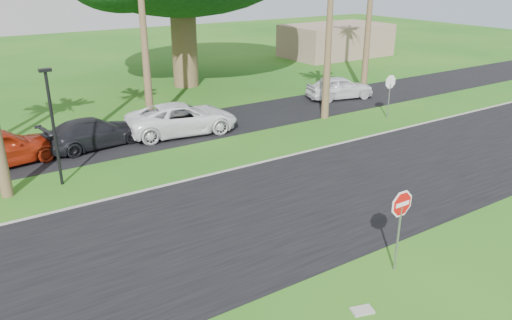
{
  "coord_description": "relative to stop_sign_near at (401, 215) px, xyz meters",
  "views": [
    {
      "loc": [
        -9.5,
        -11.04,
        8.1
      ],
      "look_at": [
        -0.58,
        2.59,
        1.8
      ],
      "focal_mm": 35.0,
      "sensor_mm": 36.0,
      "label": 1
    }
  ],
  "objects": [
    {
      "name": "ground",
      "position": [
        -0.5,
        3.0,
        -1.77
      ],
      "size": [
        120.0,
        120.0,
        0.0
      ],
      "primitive_type": "plane",
      "color": "#195816",
      "rests_on": "ground"
    },
    {
      "name": "road",
      "position": [
        -0.5,
        5.0,
        -1.76
      ],
      "size": [
        120.0,
        8.0,
        0.02
      ],
      "primitive_type": "cube",
      "color": "black",
      "rests_on": "ground"
    },
    {
      "name": "parking_strip",
      "position": [
        -0.5,
        15.5,
        -1.76
      ],
      "size": [
        120.0,
        5.0,
        0.02
      ],
      "primitive_type": "cube",
      "color": "black",
      "rests_on": "ground"
    },
    {
      "name": "curb",
      "position": [
        -0.5,
        9.05,
        -1.74
      ],
      "size": [
        120.0,
        0.12,
        0.06
      ],
      "primitive_type": "cube",
      "color": "gray",
      "rests_on": "ground"
    },
    {
      "name": "stop_sign_near",
      "position": [
        0.0,
        0.0,
        0.0
      ],
      "size": [
        1.05,
        0.07,
        2.62
      ],
      "color": "gray",
      "rests_on": "ground"
    },
    {
      "name": "stop_sign_far",
      "position": [
        11.5,
        11.0,
        0.0
      ],
      "size": [
        1.05,
        0.07,
        2.62
      ],
      "rotation": [
        0.0,
        0.0,
        3.14
      ],
      "color": "gray",
      "rests_on": "ground"
    },
    {
      "name": "streetlight_right",
      "position": [
        -6.5,
        11.5,
        0.88
      ],
      "size": [
        0.45,
        0.25,
        4.64
      ],
      "color": "black",
      "rests_on": "ground"
    },
    {
      "name": "building_far",
      "position": [
        23.5,
        29.0,
        -0.27
      ],
      "size": [
        10.0,
        6.0,
        3.0
      ],
      "primitive_type": "cube",
      "color": "gray",
      "rests_on": "ground"
    },
    {
      "name": "car_red",
      "position": [
        -8.2,
        14.9,
        -0.94
      ],
      "size": [
        5.15,
        2.7,
        1.67
      ],
      "primitive_type": "imported",
      "rotation": [
        0.0,
        0.0,
        1.73
      ],
      "color": "#9C220D",
      "rests_on": "ground"
    },
    {
      "name": "car_dark",
      "position": [
        -4.07,
        15.23,
        -1.07
      ],
      "size": [
        5.1,
        2.69,
        1.41
      ],
      "primitive_type": "imported",
      "rotation": [
        0.0,
        0.0,
        1.72
      ],
      "color": "black",
      "rests_on": "ground"
    },
    {
      "name": "car_minivan",
      "position": [
        0.39,
        14.82,
        -0.98
      ],
      "size": [
        6.01,
        3.39,
        1.59
      ],
      "primitive_type": "imported",
      "rotation": [
        0.0,
        0.0,
        1.43
      ],
      "color": "white",
      "rests_on": "ground"
    },
    {
      "name": "car_pickup",
      "position": [
        12.2,
        15.87,
        -1.02
      ],
      "size": [
        4.7,
        2.77,
        1.5
      ],
      "primitive_type": "imported",
      "rotation": [
        0.0,
        0.0,
        1.33
      ],
      "color": "silver",
      "rests_on": "ground"
    },
    {
      "name": "utility_slab",
      "position": [
        -2.1,
        -0.85,
        -1.74
      ],
      "size": [
        0.63,
        0.5,
        0.06
      ],
      "primitive_type": "cube",
      "rotation": [
        0.0,
        0.0,
        -0.3
      ],
      "color": "gray",
      "rests_on": "ground"
    }
  ]
}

